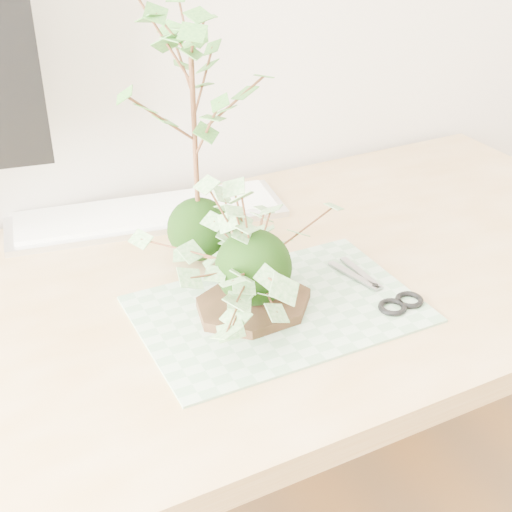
{
  "coord_description": "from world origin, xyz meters",
  "views": [
    {
      "loc": [
        -0.38,
        0.4,
        1.33
      ],
      "look_at": [
        0.0,
        1.14,
        0.84
      ],
      "focal_mm": 50.0,
      "sensor_mm": 36.0,
      "label": 1
    }
  ],
  "objects_px": {
    "desk": "(209,339)",
    "keyboard": "(147,214)",
    "maple_kokedama": "(192,76)",
    "ivy_kokedama": "(253,235)"
  },
  "relations": [
    {
      "from": "desk",
      "to": "keyboard",
      "type": "distance_m",
      "value": 0.29
    },
    {
      "from": "desk",
      "to": "keyboard",
      "type": "bearing_deg",
      "value": 89.25
    },
    {
      "from": "maple_kokedama",
      "to": "desk",
      "type": "bearing_deg",
      "value": -108.1
    },
    {
      "from": "maple_kokedama",
      "to": "keyboard",
      "type": "distance_m",
      "value": 0.34
    },
    {
      "from": "ivy_kokedama",
      "to": "keyboard",
      "type": "relative_size",
      "value": 0.72
    },
    {
      "from": "desk",
      "to": "maple_kokedama",
      "type": "xyz_separation_m",
      "value": [
        0.03,
        0.1,
        0.39
      ]
    },
    {
      "from": "desk",
      "to": "ivy_kokedama",
      "type": "bearing_deg",
      "value": -61.53
    },
    {
      "from": "desk",
      "to": "ivy_kokedama",
      "type": "height_order",
      "value": "ivy_kokedama"
    },
    {
      "from": "ivy_kokedama",
      "to": "maple_kokedama",
      "type": "bearing_deg",
      "value": 92.33
    },
    {
      "from": "ivy_kokedama",
      "to": "maple_kokedama",
      "type": "xyz_separation_m",
      "value": [
        -0.01,
        0.18,
        0.17
      ]
    }
  ]
}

